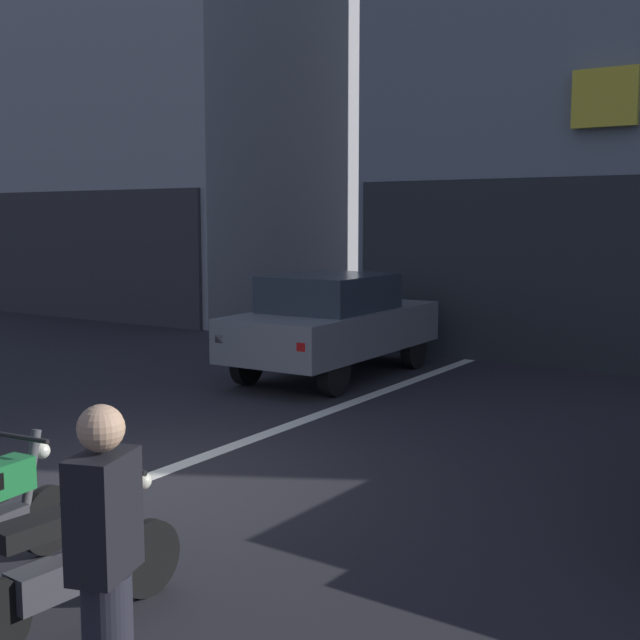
% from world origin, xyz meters
% --- Properties ---
extents(ground_plane, '(120.00, 120.00, 0.00)m').
position_xyz_m(ground_plane, '(0.00, 0.00, 0.00)').
color(ground_plane, '#232328').
extents(lane_centre_line, '(0.20, 18.00, 0.01)m').
position_xyz_m(lane_centre_line, '(0.00, 6.00, 0.00)').
color(lane_centre_line, silver).
rests_on(lane_centre_line, ground).
extents(car_grey_crossing_near, '(1.82, 4.13, 1.64)m').
position_xyz_m(car_grey_crossing_near, '(-1.23, 5.44, 0.89)').
color(car_grey_crossing_near, black).
rests_on(car_grey_crossing_near, ground).
extents(motorcycle_red_row_centre, '(0.55, 1.67, 0.98)m').
position_xyz_m(motorcycle_red_row_centre, '(1.78, -2.34, 0.46)').
color(motorcycle_red_row_centre, black).
rests_on(motorcycle_red_row_centre, ground).
extents(person_by_motorcycles, '(0.32, 0.41, 1.67)m').
position_xyz_m(person_by_motorcycles, '(2.81, -3.03, 0.86)').
color(person_by_motorcycles, '#23232D').
rests_on(person_by_motorcycles, ground).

